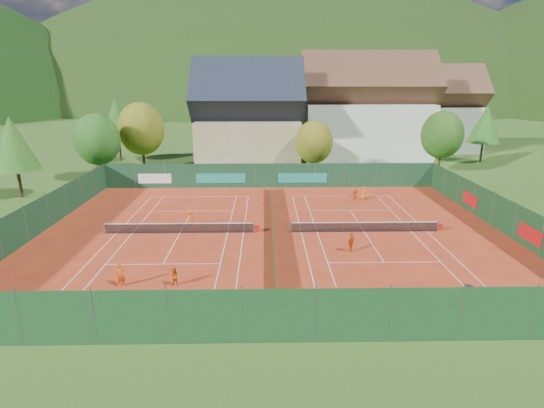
{
  "coord_description": "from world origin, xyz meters",
  "views": [
    {
      "loc": [
        -0.68,
        -34.53,
        12.75
      ],
      "look_at": [
        0.0,
        2.0,
        2.0
      ],
      "focal_mm": 28.0,
      "sensor_mm": 36.0,
      "label": 1
    }
  ],
  "objects": [
    {
      "name": "player_left_far",
      "position": [
        -7.31,
        1.81,
        0.79
      ],
      "size": [
        1.07,
        0.67,
        1.58
      ],
      "primitive_type": "imported",
      "rotation": [
        0.0,
        0.0,
        3.06
      ],
      "color": "#F75816",
      "rests_on": "ground"
    },
    {
      "name": "hotel_block_b",
      "position": [
        30.0,
        44.0,
        6.62
      ],
      "size": [
        17.28,
        10.0,
        15.5
      ],
      "color": "silver",
      "rests_on": "ground"
    },
    {
      "name": "ground",
      "position": [
        0.0,
        0.0,
        -0.02
      ],
      "size": [
        600.0,
        600.0,
        0.0
      ],
      "primitive_type": "plane",
      "color": "#2E551A",
      "rests_on": "ground"
    },
    {
      "name": "tree_west_back",
      "position": [
        -24.0,
        34.0,
        6.74
      ],
      "size": [
        5.6,
        5.6,
        10.0
      ],
      "color": "#4E301B",
      "rests_on": "ground"
    },
    {
      "name": "chalet",
      "position": [
        -3.0,
        30.0,
        6.62
      ],
      "size": [
        16.2,
        12.0,
        16.0
      ],
      "color": "#CAB88E",
      "rests_on": "ground"
    },
    {
      "name": "court_markings_right",
      "position": [
        8.0,
        0.0,
        0.01
      ],
      "size": [
        11.03,
        23.83,
        0.0
      ],
      "color": "white",
      "rests_on": "ground"
    },
    {
      "name": "fence_south",
      "position": [
        0.0,
        -16.0,
        1.5
      ],
      "size": [
        40.0,
        0.04,
        3.0
      ],
      "color": "#153C1C",
      "rests_on": "ground"
    },
    {
      "name": "clay_pad",
      "position": [
        0.0,
        0.0,
        0.01
      ],
      "size": [
        40.0,
        32.0,
        0.01
      ],
      "primitive_type": "cube",
      "color": "#AA3219",
      "rests_on": "ground"
    },
    {
      "name": "hotel_block_a",
      "position": [
        16.0,
        36.0,
        7.38
      ],
      "size": [
        21.6,
        11.0,
        17.25
      ],
      "color": "silver",
      "rests_on": "ground"
    },
    {
      "name": "tree_west_front",
      "position": [
        -22.0,
        20.0,
        5.39
      ],
      "size": [
        5.72,
        5.72,
        8.69
      ],
      "color": "#412E17",
      "rests_on": "ground"
    },
    {
      "name": "tree_west_side",
      "position": [
        -28.0,
        12.0,
        6.06
      ],
      "size": [
        5.04,
        5.04,
        9.0
      ],
      "color": "#452918",
      "rests_on": "ground"
    },
    {
      "name": "tree_east_front",
      "position": [
        24.0,
        24.0,
        5.39
      ],
      "size": [
        5.72,
        5.72,
        8.69
      ],
      "color": "#473219",
      "rests_on": "ground"
    },
    {
      "name": "mountain_backdrop",
      "position": [
        28.54,
        233.48,
        -39.64
      ],
      "size": [
        820.0,
        530.0,
        242.0
      ],
      "color": "black",
      "rests_on": "ground"
    },
    {
      "name": "player_right_near",
      "position": [
        5.93,
        -4.4,
        0.78
      ],
      "size": [
        0.9,
        0.93,
        1.55
      ],
      "primitive_type": "imported",
      "rotation": [
        0.0,
        0.0,
        0.82
      ],
      "color": "#D85C13",
      "rests_on": "ground"
    },
    {
      "name": "loose_ball_0",
      "position": [
        -8.25,
        -3.87,
        0.03
      ],
      "size": [
        0.07,
        0.07,
        0.07
      ],
      "primitive_type": "sphere",
      "color": "#CCD833",
      "rests_on": "ground"
    },
    {
      "name": "tennis_net_right",
      "position": [
        8.15,
        0.0,
        0.51
      ],
      "size": [
        13.3,
        0.1,
        1.02
      ],
      "color": "#59595B",
      "rests_on": "ground"
    },
    {
      "name": "player_left_near",
      "position": [
        -9.86,
        -9.77,
        0.78
      ],
      "size": [
        0.68,
        0.58,
        1.57
      ],
      "primitive_type": "imported",
      "rotation": [
        0.0,
        0.0,
        0.43
      ],
      "color": "#DF4E13",
      "rests_on": "ground"
    },
    {
      "name": "court_markings_left",
      "position": [
        -8.0,
        0.0,
        0.01
      ],
      "size": [
        11.03,
        23.83,
        0.0
      ],
      "color": "white",
      "rests_on": "ground"
    },
    {
      "name": "loose_ball_1",
      "position": [
        2.01,
        -9.46,
        0.03
      ],
      "size": [
        0.07,
        0.07,
        0.07
      ],
      "primitive_type": "sphere",
      "color": "#CCD833",
      "rests_on": "ground"
    },
    {
      "name": "loose_ball_2",
      "position": [
        0.16,
        1.19,
        0.03
      ],
      "size": [
        0.07,
        0.07,
        0.07
      ],
      "primitive_type": "sphere",
      "color": "#CCD833",
      "rests_on": "ground"
    },
    {
      "name": "player_right_far_b",
      "position": [
        9.07,
        9.32,
        0.72
      ],
      "size": [
        1.39,
        0.71,
        1.43
      ],
      "primitive_type": "imported",
      "rotation": [
        0.0,
        0.0,
        3.36
      ],
      "color": "orange",
      "rests_on": "ground"
    },
    {
      "name": "tree_center",
      "position": [
        6.0,
        22.0,
        4.72
      ],
      "size": [
        5.01,
        5.01,
        7.6
      ],
      "color": "#452F18",
      "rests_on": "ground"
    },
    {
      "name": "tree_west_mid",
      "position": [
        -18.0,
        26.0,
        6.07
      ],
      "size": [
        6.44,
        6.44,
        9.78
      ],
      "color": "#4C2E1B",
      "rests_on": "ground"
    },
    {
      "name": "tree_east_back",
      "position": [
        26.0,
        40.0,
        6.74
      ],
      "size": [
        7.15,
        7.15,
        10.86
      ],
      "color": "#4A321A",
      "rests_on": "ground"
    },
    {
      "name": "fence_north",
      "position": [
        -0.46,
        15.99,
        1.47
      ],
      "size": [
        40.0,
        0.1,
        3.0
      ],
      "color": "#153922",
      "rests_on": "ground"
    },
    {
      "name": "court_divider",
      "position": [
        0.0,
        0.0,
        0.5
      ],
      "size": [
        0.03,
        28.8,
        1.0
      ],
      "color": "#153A1B",
      "rests_on": "ground"
    },
    {
      "name": "ball_hopper",
      "position": [
        11.79,
        -11.42,
        0.56
      ],
      "size": [
        0.34,
        0.34,
        0.8
      ],
      "color": "slate",
      "rests_on": "ground"
    },
    {
      "name": "player_left_mid",
      "position": [
        -6.45,
        -9.79,
        0.63
      ],
      "size": [
        0.75,
        0.67,
        1.27
      ],
      "primitive_type": "imported",
      "rotation": [
        0.0,
        0.0,
        -0.36
      ],
      "color": "#DD5913",
      "rests_on": "ground"
    },
    {
      "name": "loose_ball_3",
      "position": [
        -1.93,
        7.56,
        0.03
      ],
      "size": [
        0.07,
        0.07,
        0.07
      ],
      "primitive_type": "sphere",
      "color": "#CCD833",
      "rests_on": "ground"
    },
    {
      "name": "tree_east_mid",
      "position": [
        34.0,
        32.0,
        6.06
      ],
      "size": [
        5.04,
        5.04,
        9.0
      ],
      "color": "#4C321B",
      "rests_on": "ground"
    },
    {
      "name": "fence_east",
      "position": [
        20.0,
        0.05,
        1.48
      ],
      "size": [
        0.09,
        32.0,
        3.0
      ],
      "color": "#14381A",
      "rests_on": "ground"
    },
    {
      "name": "fence_west",
      "position": [
        -20.0,
        0.0,
        1.5
      ],
      "size": [
        0.04,
        32.0,
        3.0
      ],
      "color": "#163D22",
      "rests_on": "ground"
    },
    {
      "name": "player_right_far_a",
      "position": [
        10.4,
        10.82,
        0.69
      ],
      "size": [
        0.8,
        0.67,
        1.39
      ],
      "primitive_type": "imported",
      "rotation": [
        0.0,
        0.0,
        3.53
      ],
      "color": "orange",
      "rests_on": "ground"
    },
    {
      "name": "tennis_net_left",
      "position": [
        -7.85,
        0.0,
        0.51
      ],
      "size": [
        13.3,
        0.1,
        1.02
      ],
      "color": "#59595B",
      "rests_on": "ground"
    }
  ]
}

